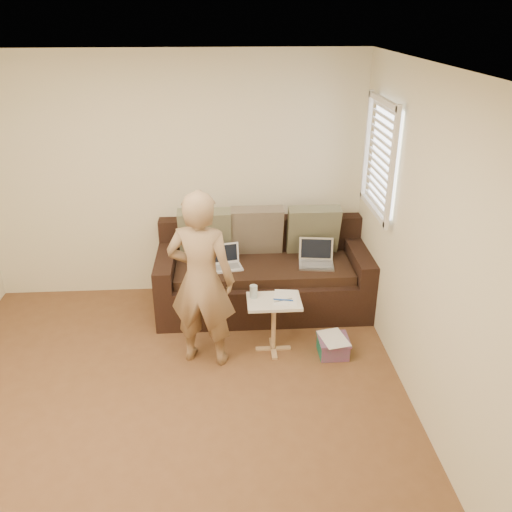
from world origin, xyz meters
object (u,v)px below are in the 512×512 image
laptop_silver (316,266)px  side_table (274,325)px  person (201,280)px  drinking_glass (254,292)px  laptop_white (227,268)px  sofa (263,271)px  striped_box (333,346)px

laptop_silver → side_table: bearing=-117.9°
person → side_table: (0.64, 0.10, -0.55)m
laptop_silver → drinking_glass: drinking_glass is taller
side_table → laptop_white: bearing=120.4°
sofa → laptop_silver: size_ratio=6.19×
side_table → striped_box: 0.59m
sofa → person: bearing=-123.6°
laptop_white → drinking_glass: bearing=-81.8°
person → side_table: 0.85m
laptop_silver → striped_box: size_ratio=1.25×
laptop_silver → laptop_white: bearing=-172.7°
person → drinking_glass: person is taller
laptop_white → side_table: laptop_white is taller
side_table → person: bearing=-171.1°
drinking_glass → laptop_white: bearing=110.0°
laptop_white → drinking_glass: 0.70m
laptop_silver → side_table: (-0.51, -0.70, -0.25)m
striped_box → laptop_silver: bearing=92.8°
sofa → drinking_glass: 0.78m
laptop_white → side_table: (0.42, -0.71, -0.25)m
laptop_white → striped_box: laptop_white is taller
sofa → person: 1.16m
laptop_white → person: (-0.22, -0.81, 0.30)m
laptop_white → side_table: size_ratio=0.57×
laptop_silver → striped_box: 0.93m
sofa → drinking_glass: (-0.15, -0.75, 0.17)m
person → striped_box: size_ratio=5.76×
person → drinking_glass: bearing=-145.9°
sofa → laptop_silver: (0.54, -0.11, 0.10)m
laptop_white → side_table: 0.86m
side_table → drinking_glass: drinking_glass is taller
sofa → laptop_silver: 0.56m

